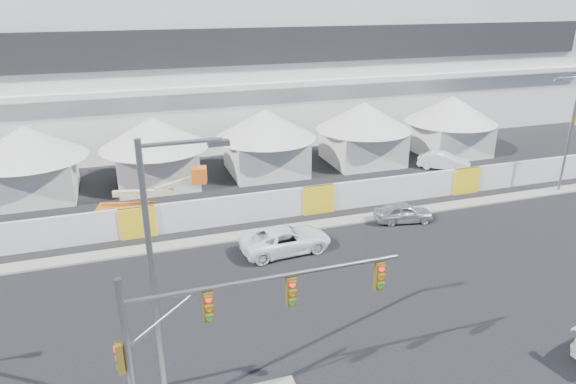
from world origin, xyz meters
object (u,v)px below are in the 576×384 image
object	(u,v)px
boom_lift	(137,207)
lot_car_a	(444,161)
sedan_silver	(404,213)
streetlight_median	(160,268)
pickup_curb	(286,239)
traffic_mast	(199,345)
streetlight_curb	(569,126)

from	to	relation	value
boom_lift	lot_car_a	bearing A→B (deg)	19.64
sedan_silver	streetlight_median	world-z (taller)	streetlight_median
pickup_curb	streetlight_median	bearing A→B (deg)	139.39
lot_car_a	boom_lift	xyz separation A→B (m)	(-25.71, -2.87, 0.28)
traffic_mast	streetlight_curb	xyz separation A→B (m)	(29.66, 14.80, 1.33)
streetlight_median	lot_car_a	bearing A→B (deg)	39.13
traffic_mast	streetlight_median	bearing A→B (deg)	120.22
boom_lift	streetlight_curb	bearing A→B (deg)	4.99
sedan_silver	pickup_curb	world-z (taller)	pickup_curb
pickup_curb	streetlight_median	xyz separation A→B (m)	(-7.74, -10.59, 5.24)
streetlight_median	boom_lift	xyz separation A→B (m)	(-0.31, 17.79, -4.99)
sedan_silver	lot_car_a	xyz separation A→B (m)	(8.93, 8.57, 0.06)
lot_car_a	streetlight_curb	world-z (taller)	streetlight_curb
boom_lift	sedan_silver	bearing A→B (deg)	-5.50
pickup_curb	streetlight_median	size ratio (longest dim) A/B	0.53
pickup_curb	lot_car_a	world-z (taller)	pickup_curb
streetlight_median	streetlight_curb	distance (m)	33.31
pickup_curb	lot_car_a	xyz separation A→B (m)	(17.66, 10.07, -0.04)
lot_car_a	pickup_curb	bearing A→B (deg)	159.24
sedan_silver	streetlight_curb	size ratio (longest dim) A/B	0.43
sedan_silver	traffic_mast	bearing A→B (deg)	141.79
traffic_mast	sedan_silver	bearing A→B (deg)	41.07
streetlight_median	streetlight_curb	xyz separation A→B (m)	(30.53, 13.30, -0.82)
pickup_curb	streetlight_curb	world-z (taller)	streetlight_curb
lot_car_a	traffic_mast	distance (m)	33.20
sedan_silver	lot_car_a	bearing A→B (deg)	-35.47
streetlight_median	boom_lift	size ratio (longest dim) A/B	1.36
traffic_mast	boom_lift	world-z (taller)	traffic_mast
sedan_silver	streetlight_curb	xyz separation A→B (m)	(14.07, 1.21, 4.51)
pickup_curb	boom_lift	xyz separation A→B (m)	(-8.05, 7.20, 0.24)
pickup_curb	traffic_mast	xyz separation A→B (m)	(-6.87, -12.09, 3.09)
sedan_silver	pickup_curb	bearing A→B (deg)	110.45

